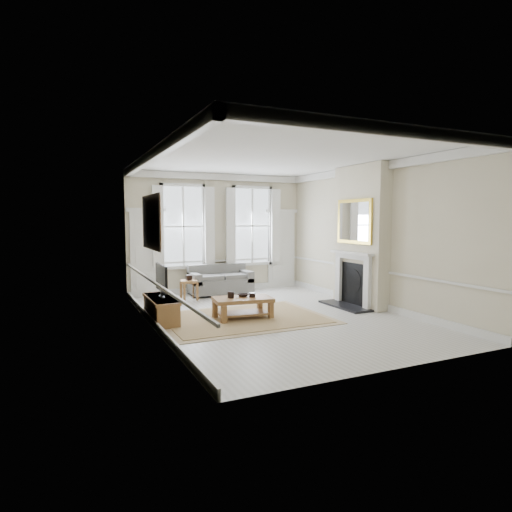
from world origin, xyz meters
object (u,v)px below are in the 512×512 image
coffee_table (243,301)px  tv_stand (161,310)px  side_table (189,284)px  sofa (220,282)px

coffee_table → tv_stand: size_ratio=0.92×
side_table → coffee_table: side_table is taller
tv_stand → coffee_table: bearing=-15.9°
sofa → tv_stand: sofa is taller
coffee_table → sofa: bearing=86.5°
tv_stand → side_table: bearing=60.3°
side_table → coffee_table: 2.57m
sofa → coffee_table: 3.05m
side_table → tv_stand: size_ratio=0.37×
side_table → tv_stand: (-1.18, -2.06, -0.16)m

